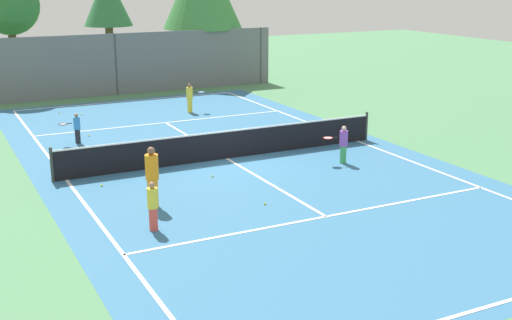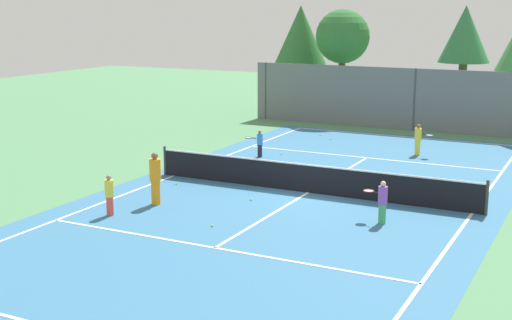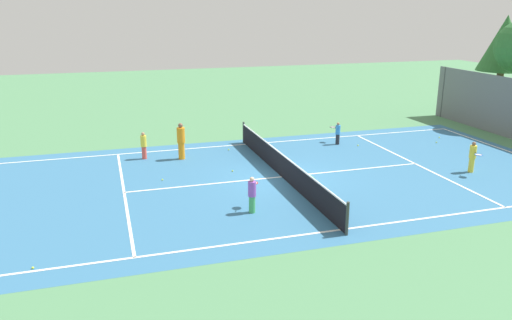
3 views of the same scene
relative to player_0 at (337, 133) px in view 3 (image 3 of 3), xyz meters
The scene contains 17 objects.
ground_plane 6.19m from the player_0, 47.37° to the right, with size 80.00×80.00×0.00m, color #4C8456.
court_surface 6.19m from the player_0, 47.37° to the right, with size 13.00×25.00×0.01m.
tennis_net 6.16m from the player_0, 47.37° to the right, with size 11.90×0.10×1.10m.
tree_1 14.48m from the player_0, 106.29° to the left, with size 3.14×3.14×6.36m.
player_0 is the anchor object (origin of this frame).
player_1 9.77m from the player_0, 91.26° to the right, with size 0.27×0.27×1.27m.
player_2 10.09m from the player_0, 42.41° to the right, with size 0.85×0.56×1.29m.
player_3 8.12m from the player_0, 87.69° to the right, with size 0.37×0.37×1.71m.
player_4 6.86m from the player_0, 30.06° to the left, with size 0.87×0.50×1.35m.
ball_crate 6.75m from the player_0, 35.44° to the right, with size 0.43×0.38×0.43m.
tennis_ball_0 5.91m from the player_0, 85.57° to the left, with size 0.07×0.07×0.07m, color #CCE533.
tennis_ball_1 5.70m from the player_0, 95.02° to the right, with size 0.07×0.07×0.07m, color #CCE533.
tennis_ball_2 5.27m from the player_0, 75.78° to the left, with size 0.07×0.07×0.07m, color #CCE533.
tennis_ball_3 16.62m from the player_0, 55.02° to the right, with size 0.07×0.07×0.07m, color #CCE533.
tennis_ball_4 6.97m from the player_0, 65.57° to the right, with size 0.07×0.07×0.07m, color #CCE533.
tennis_ball_5 9.89m from the player_0, 71.34° to the right, with size 0.07×0.07×0.07m, color #CCE533.
tennis_ball_6 1.22m from the player_0, 53.08° to the left, with size 0.07×0.07×0.07m, color #CCE533.
Camera 3 is at (18.82, -6.89, 6.76)m, focal length 35.55 mm.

